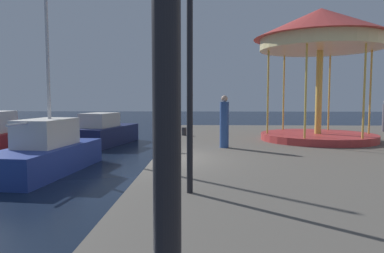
{
  "coord_description": "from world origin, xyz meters",
  "views": [
    {
      "loc": [
        1.6,
        -10.95,
        2.67
      ],
      "look_at": [
        1.01,
        5.24,
        1.37
      ],
      "focal_mm": 33.13,
      "sensor_mm": 36.0,
      "label": 1
    }
  ],
  "objects_px": {
    "sailboat_blue": "(46,152)",
    "bollard_south": "(171,146)",
    "carousel": "(320,42)",
    "bollard_center": "(184,131)",
    "lamp_post_mid_promenade": "(190,34)",
    "motorboat_navy": "(104,132)",
    "person_far_corner": "(224,123)"
  },
  "relations": [
    {
      "from": "carousel",
      "to": "bollard_south",
      "type": "distance_m",
      "value": 8.28
    },
    {
      "from": "motorboat_navy",
      "to": "sailboat_blue",
      "type": "relative_size",
      "value": 0.71
    },
    {
      "from": "motorboat_navy",
      "to": "person_far_corner",
      "type": "relative_size",
      "value": 2.7
    },
    {
      "from": "carousel",
      "to": "sailboat_blue",
      "type": "bearing_deg",
      "value": -161.95
    },
    {
      "from": "motorboat_navy",
      "to": "sailboat_blue",
      "type": "bearing_deg",
      "value": -88.9
    },
    {
      "from": "person_far_corner",
      "to": "bollard_south",
      "type": "bearing_deg",
      "value": -149.28
    },
    {
      "from": "carousel",
      "to": "bollard_south",
      "type": "relative_size",
      "value": 14.39
    },
    {
      "from": "bollard_south",
      "to": "carousel",
      "type": "bearing_deg",
      "value": 30.18
    },
    {
      "from": "carousel",
      "to": "person_far_corner",
      "type": "height_order",
      "value": "carousel"
    },
    {
      "from": "bollard_south",
      "to": "person_far_corner",
      "type": "xyz_separation_m",
      "value": [
        1.93,
        1.15,
        0.73
      ]
    },
    {
      "from": "sailboat_blue",
      "to": "carousel",
      "type": "distance_m",
      "value": 12.07
    },
    {
      "from": "bollard_center",
      "to": "person_far_corner",
      "type": "relative_size",
      "value": 0.2
    },
    {
      "from": "motorboat_navy",
      "to": "bollard_south",
      "type": "distance_m",
      "value": 9.17
    },
    {
      "from": "bollard_south",
      "to": "motorboat_navy",
      "type": "bearing_deg",
      "value": 120.31
    },
    {
      "from": "motorboat_navy",
      "to": "bollard_center",
      "type": "height_order",
      "value": "motorboat_navy"
    },
    {
      "from": "bollard_south",
      "to": "bollard_center",
      "type": "height_order",
      "value": "same"
    },
    {
      "from": "carousel",
      "to": "person_far_corner",
      "type": "relative_size",
      "value": 2.92
    },
    {
      "from": "motorboat_navy",
      "to": "bollard_center",
      "type": "relative_size",
      "value": 13.29
    },
    {
      "from": "motorboat_navy",
      "to": "sailboat_blue",
      "type": "xyz_separation_m",
      "value": [
        0.15,
        -7.79,
        0.04
      ]
    },
    {
      "from": "motorboat_navy",
      "to": "carousel",
      "type": "xyz_separation_m",
      "value": [
        10.84,
        -4.3,
        4.43
      ]
    },
    {
      "from": "sailboat_blue",
      "to": "lamp_post_mid_promenade",
      "type": "bearing_deg",
      "value": -45.44
    },
    {
      "from": "bollard_south",
      "to": "bollard_center",
      "type": "distance_m",
      "value": 5.45
    },
    {
      "from": "sailboat_blue",
      "to": "bollard_south",
      "type": "bearing_deg",
      "value": -1.65
    },
    {
      "from": "bollard_south",
      "to": "bollard_center",
      "type": "bearing_deg",
      "value": 88.39
    },
    {
      "from": "bollard_center",
      "to": "lamp_post_mid_promenade",
      "type": "bearing_deg",
      "value": -86.04
    },
    {
      "from": "motorboat_navy",
      "to": "carousel",
      "type": "height_order",
      "value": "carousel"
    },
    {
      "from": "carousel",
      "to": "bollard_south",
      "type": "xyz_separation_m",
      "value": [
        -6.21,
        -3.61,
        -4.13
      ]
    },
    {
      "from": "person_far_corner",
      "to": "lamp_post_mid_promenade",
      "type": "bearing_deg",
      "value": -99.03
    },
    {
      "from": "motorboat_navy",
      "to": "bollard_south",
      "type": "xyz_separation_m",
      "value": [
        4.63,
        -7.91,
        0.3
      ]
    },
    {
      "from": "sailboat_blue",
      "to": "person_far_corner",
      "type": "bearing_deg",
      "value": 9.03
    },
    {
      "from": "carousel",
      "to": "lamp_post_mid_promenade",
      "type": "height_order",
      "value": "carousel"
    },
    {
      "from": "carousel",
      "to": "motorboat_navy",
      "type": "bearing_deg",
      "value": 158.34
    }
  ]
}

